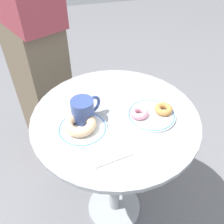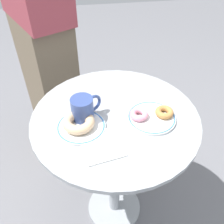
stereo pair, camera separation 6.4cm
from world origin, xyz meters
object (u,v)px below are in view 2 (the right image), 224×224
Objects in this scene: person_figure at (41,32)px; plate_left at (81,127)px; paper_napkin at (102,145)px; coffee_mug at (83,109)px; donut_old_fashioned at (164,112)px; donut_glazed at (79,122)px; plate_right at (152,117)px; donut_pink_frosted at (139,114)px; cafe_table at (115,150)px.

plate_left is at bearing -75.23° from person_figure.
person_figure is at bearing 107.54° from paper_napkin.
paper_napkin is 0.16m from coffee_mug.
coffee_mug reaches higher than paper_napkin.
donut_old_fashioned is 0.04× the size of person_figure.
coffee_mug reaches higher than donut_glazed.
coffee_mug is 0.63m from person_figure.
donut_old_fashioned is at bearing 4.98° from plate_right.
cafe_table is at bearing 160.33° from donut_pink_frosted.
cafe_table is at bearing 164.80° from plate_right.
donut_glazed is 1.00× the size of coffee_mug.
donut_glazed is 0.23m from donut_pink_frosted.
donut_pink_frosted is at bearing 178.98° from donut_old_fashioned.
plate_left is 0.02m from donut_glazed.
plate_right is (0.27, 0.01, 0.00)m from plate_left.
person_figure reaches higher than plate_left.
donut_old_fashioned is 0.31m from coffee_mug.
cafe_table is 0.28m from coffee_mug.
donut_old_fashioned is (0.18, -0.03, 0.23)m from cafe_table.
cafe_table is 0.25m from donut_pink_frosted.
cafe_table is 0.26m from paper_napkin.
person_figure is (-0.18, 0.60, 0.05)m from coffee_mug.
coffee_mug is at bearing 109.39° from paper_napkin.
donut_old_fashioned is at bearing -9.95° from cafe_table.
plate_left is 0.11× the size of person_figure.
plate_right is 0.26m from coffee_mug.
coffee_mug reaches higher than plate_left.
cafe_table is 0.43× the size of person_figure.
donut_old_fashioned is at bearing 2.46° from plate_left.
plate_right reaches higher than paper_napkin.
donut_glazed reaches higher than donut_pink_frosted.
donut_glazed is at bearing -177.79° from donut_old_fashioned.
donut_pink_frosted is at bearing -19.67° from cafe_table.
donut_old_fashioned is at bearing -52.29° from person_figure.
coffee_mug is (-0.12, -0.00, 0.25)m from cafe_table.
donut_glazed is at bearing 126.12° from paper_napkin.
plate_left is 0.06m from coffee_mug.
donut_old_fashioned is 0.28m from paper_napkin.
donut_pink_frosted reaches higher than paper_napkin.
coffee_mug is (-0.25, 0.04, 0.04)m from plate_right.
paper_napkin is at bearing -115.89° from cafe_table.
donut_pink_frosted is at bearing 172.99° from plate_right.
coffee_mug is (-0.30, 0.03, 0.03)m from donut_old_fashioned.
donut_pink_frosted is at bearing 3.61° from donut_glazed.
plate_left is at bearing -8.36° from donut_glazed.
paper_napkin is 0.08× the size of person_figure.
donut_glazed is (-0.14, -0.04, 0.23)m from cafe_table.
donut_glazed is 0.32m from donut_old_fashioned.
plate_left is 0.98× the size of plate_right.
cafe_table is at bearing -63.07° from person_figure.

